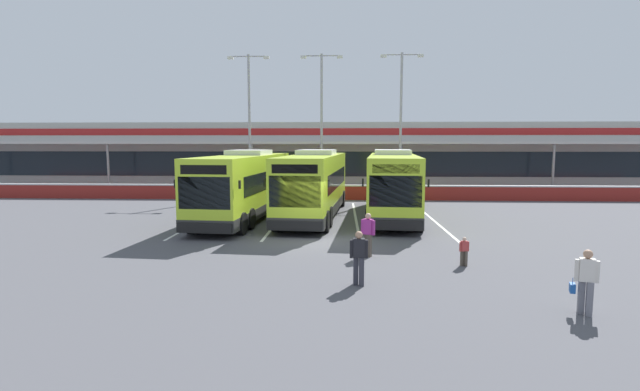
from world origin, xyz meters
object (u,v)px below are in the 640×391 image
object	(u,v)px
lamp_post_centre	(322,116)
pedestrian_in_dark_coat	(368,233)
lamp_post_west	(249,116)
coach_bus_centre	(392,185)
pedestrian_child	(464,250)
lamp_post_east	(401,115)
coach_bus_leftmost	(245,186)
coach_bus_left_centre	(314,185)
pedestrian_with_handbag	(585,280)
pedestrian_near_bin	(359,256)

from	to	relation	value
lamp_post_centre	pedestrian_in_dark_coat	bearing A→B (deg)	-82.72
lamp_post_west	coach_bus_centre	bearing A→B (deg)	-45.73
pedestrian_child	lamp_post_east	world-z (taller)	lamp_post_east
coach_bus_leftmost	lamp_post_west	world-z (taller)	lamp_post_west
pedestrian_child	lamp_post_west	bearing A→B (deg)	118.31
coach_bus_leftmost	coach_bus_left_centre	world-z (taller)	same
pedestrian_with_handbag	pedestrian_in_dark_coat	distance (m)	7.55
pedestrian_in_dark_coat	lamp_post_west	size ratio (longest dim) A/B	0.15
pedestrian_in_dark_coat	pedestrian_near_bin	bearing A→B (deg)	-97.48
coach_bus_centre	lamp_post_centre	xyz separation A→B (m)	(-4.48, 10.41, 4.50)
lamp_post_centre	lamp_post_east	size ratio (longest dim) A/B	1.00
pedestrian_child	pedestrian_in_dark_coat	bearing A→B (deg)	159.48
pedestrian_in_dark_coat	pedestrian_child	xyz separation A→B (m)	(3.20, -1.20, -0.33)
coach_bus_left_centre	pedestrian_with_handbag	bearing A→B (deg)	-63.50
coach_bus_left_centre	pedestrian_in_dark_coat	world-z (taller)	coach_bus_left_centre
lamp_post_east	pedestrian_near_bin	bearing A→B (deg)	-99.77
coach_bus_leftmost	lamp_post_east	distance (m)	15.69
coach_bus_left_centre	pedestrian_child	size ratio (longest dim) A/B	12.27
coach_bus_left_centre	coach_bus_centre	world-z (taller)	same
coach_bus_left_centre	lamp_post_east	distance (m)	12.99
coach_bus_leftmost	pedestrian_with_handbag	xyz separation A→B (m)	(11.29, -14.25, -0.93)
pedestrian_child	pedestrian_with_handbag	bearing A→B (deg)	-68.50
pedestrian_near_bin	lamp_post_centre	world-z (taller)	lamp_post_centre
pedestrian_child	lamp_post_west	world-z (taller)	lamp_post_west
coach_bus_leftmost	pedestrian_child	bearing A→B (deg)	-45.72
coach_bus_centre	pedestrian_child	distance (m)	10.99
lamp_post_west	lamp_post_centre	xyz separation A→B (m)	(5.69, -0.02, 0.00)
coach_bus_leftmost	lamp_post_east	size ratio (longest dim) A/B	1.12
lamp_post_centre	coach_bus_centre	bearing A→B (deg)	-66.74
pedestrian_with_handbag	pedestrian_child	bearing A→B (deg)	111.50
coach_bus_centre	lamp_post_west	distance (m)	15.25
lamp_post_west	lamp_post_east	world-z (taller)	same
pedestrian_in_dark_coat	lamp_post_west	bearing A→B (deg)	112.35
pedestrian_in_dark_coat	lamp_post_centre	xyz separation A→B (m)	(-2.56, 20.06, 5.42)
coach_bus_leftmost	pedestrian_in_dark_coat	bearing A→B (deg)	-53.58
coach_bus_left_centre	pedestrian_in_dark_coat	distance (m)	9.71
coach_bus_leftmost	lamp_post_west	distance (m)	12.51
lamp_post_east	pedestrian_in_dark_coat	bearing A→B (deg)	-100.17
coach_bus_left_centre	lamp_post_centre	world-z (taller)	lamp_post_centre
coach_bus_left_centre	pedestrian_in_dark_coat	size ratio (longest dim) A/B	7.60
coach_bus_left_centre	pedestrian_child	world-z (taller)	coach_bus_left_centre
pedestrian_child	lamp_post_east	size ratio (longest dim) A/B	0.09
coach_bus_leftmost	lamp_post_west	bearing A→B (deg)	99.53
coach_bus_left_centre	pedestrian_near_bin	world-z (taller)	coach_bus_left_centre
coach_bus_leftmost	pedestrian_in_dark_coat	world-z (taller)	coach_bus_leftmost
coach_bus_left_centre	coach_bus_leftmost	bearing A→B (deg)	-168.61
coach_bus_centre	pedestrian_in_dark_coat	size ratio (longest dim) A/B	7.60
coach_bus_leftmost	lamp_post_east	world-z (taller)	lamp_post_east
lamp_post_west	coach_bus_left_centre	bearing A→B (deg)	-61.90
pedestrian_child	lamp_post_centre	world-z (taller)	lamp_post_centre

